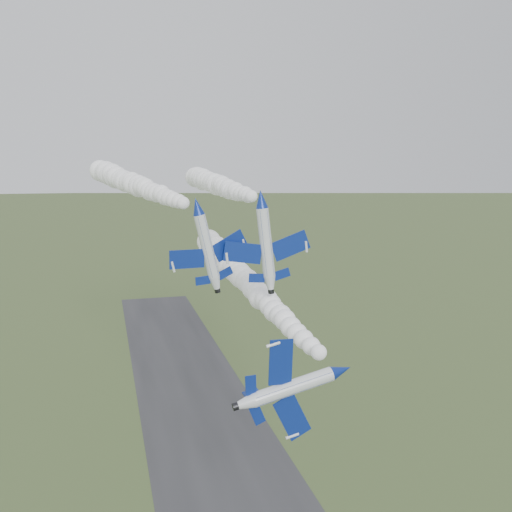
# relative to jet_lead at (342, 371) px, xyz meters

# --- Properties ---
(runway) EXTENTS (24.00, 260.00, 0.04)m
(runway) POSITION_rel_jet_lead_xyz_m (-5.26, 32.28, -29.36)
(runway) COLOR #2D2D2F
(runway) RESTS_ON ground
(jet_lead) EXTENTS (3.62, 12.81, 10.37)m
(jet_lead) POSITION_rel_jet_lead_xyz_m (0.00, 0.00, 0.00)
(jet_lead) COLOR white
(smoke_trail_jet_lead) EXTENTS (8.59, 73.88, 5.39)m
(smoke_trail_jet_lead) POSITION_rel_jet_lead_xyz_m (-0.20, 39.89, 1.59)
(smoke_trail_jet_lead) COLOR white
(jet_pair_left) EXTENTS (11.05, 13.39, 3.94)m
(jet_pair_left) POSITION_rel_jet_lead_xyz_m (-10.73, 23.33, 15.29)
(jet_pair_left) COLOR white
(smoke_trail_jet_pair_left) EXTENTS (16.04, 66.63, 5.01)m
(smoke_trail_jet_pair_left) POSITION_rel_jet_lead_xyz_m (-17.11, 59.58, 17.16)
(smoke_trail_jet_pair_left) COLOR white
(jet_pair_right) EXTENTS (11.96, 14.44, 3.62)m
(jet_pair_right) POSITION_rel_jet_lead_xyz_m (-2.12, 22.86, 16.15)
(jet_pair_right) COLOR white
(smoke_trail_jet_pair_right) EXTENTS (7.36, 65.83, 4.84)m
(smoke_trail_jet_pair_right) POSITION_rel_jet_lead_xyz_m (-0.93, 59.69, 16.81)
(smoke_trail_jet_pair_right) COLOR white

